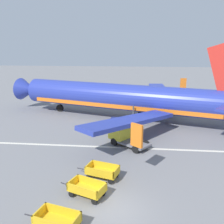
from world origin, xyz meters
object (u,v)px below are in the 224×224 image
at_px(baggage_cart_nearest, 57,221).
at_px(baggage_cart_second_in_row, 87,189).
at_px(service_truck_beside_carts, 123,135).
at_px(baggage_cart_third_in_row, 102,171).
at_px(airplane, 128,98).

height_order(baggage_cart_nearest, baggage_cart_second_in_row, same).
height_order(baggage_cart_second_in_row, service_truck_beside_carts, service_truck_beside_carts).
height_order(baggage_cart_second_in_row, baggage_cart_third_in_row, same).
xyz_separation_m(airplane, baggage_cart_nearest, (-3.24, -22.71, -2.45)).
bearing_deg(service_truck_beside_carts, baggage_cart_third_in_row, -99.83).
bearing_deg(baggage_cart_third_in_row, service_truck_beside_carts, 80.17).
bearing_deg(baggage_cart_second_in_row, baggage_cart_nearest, -107.06).
height_order(airplane, baggage_cart_nearest, airplane).
distance_m(baggage_cart_nearest, baggage_cart_second_in_row, 3.60).
xyz_separation_m(airplane, baggage_cart_third_in_row, (-1.43, -16.71, -2.45)).
relative_size(baggage_cart_third_in_row, service_truck_beside_carts, 0.78).
bearing_deg(service_truck_beside_carts, baggage_cart_second_in_row, -101.55).
distance_m(baggage_cart_second_in_row, baggage_cart_third_in_row, 2.67).
distance_m(baggage_cart_third_in_row, service_truck_beside_carts, 7.37).
relative_size(airplane, baggage_cart_second_in_row, 10.34).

